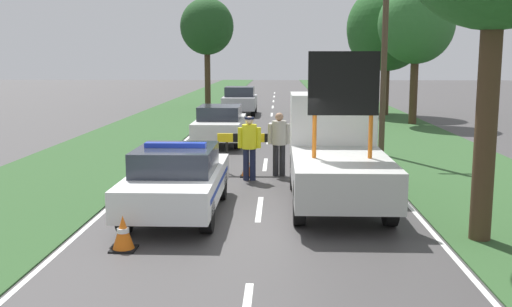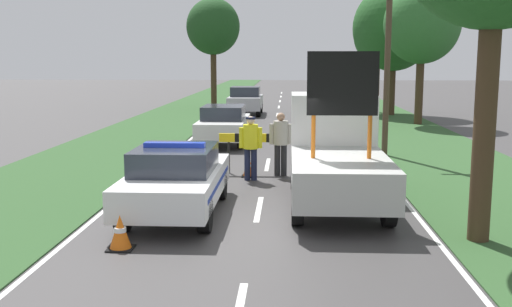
# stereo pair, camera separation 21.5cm
# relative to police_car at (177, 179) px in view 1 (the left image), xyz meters

# --- Properties ---
(ground_plane) EXTENTS (160.00, 160.00, 0.00)m
(ground_plane) POSITION_rel_police_car_xyz_m (1.74, -0.96, -0.76)
(ground_plane) COLOR #3D3A3A
(lane_markings) EXTENTS (6.87, 63.91, 0.01)m
(lane_markings) POSITION_rel_police_car_xyz_m (1.74, 14.25, -0.76)
(lane_markings) COLOR silver
(lane_markings) RESTS_ON ground
(grass_verge_left) EXTENTS (4.62, 120.00, 0.03)m
(grass_verge_left) POSITION_rel_police_car_xyz_m (-4.05, 19.04, -0.75)
(grass_verge_left) COLOR #2D5128
(grass_verge_left) RESTS_ON ground
(grass_verge_right) EXTENTS (4.62, 120.00, 0.03)m
(grass_verge_right) POSITION_rel_police_car_xyz_m (7.54, 19.04, -0.75)
(grass_verge_right) COLOR #2D5128
(grass_verge_right) RESTS_ON ground
(police_car) EXTENTS (1.84, 4.53, 1.57)m
(police_car) POSITION_rel_police_car_xyz_m (0.00, 0.00, 0.00)
(police_car) COLOR white
(police_car) RESTS_ON ground
(work_truck) EXTENTS (2.05, 5.22, 3.46)m
(work_truck) POSITION_rel_police_car_xyz_m (3.49, 1.37, 0.41)
(work_truck) COLOR white
(work_truck) RESTS_ON ground
(road_barrier) EXTENTS (2.73, 0.08, 1.16)m
(road_barrier) POSITION_rel_police_car_xyz_m (1.75, 4.67, 0.19)
(road_barrier) COLOR black
(road_barrier) RESTS_ON ground
(police_officer) EXTENTS (0.63, 0.40, 1.76)m
(police_officer) POSITION_rel_police_car_xyz_m (1.36, 3.66, 0.29)
(police_officer) COLOR #191E38
(police_officer) RESTS_ON ground
(pedestrian_civilian) EXTENTS (0.65, 0.41, 1.80)m
(pedestrian_civilian) POSITION_rel_police_car_xyz_m (2.17, 4.32, 0.30)
(pedestrian_civilian) COLOR #232326
(pedestrian_civilian) RESTS_ON ground
(traffic_cone_near_police) EXTENTS (0.40, 0.40, 0.56)m
(traffic_cone_near_police) POSITION_rel_police_car_xyz_m (1.28, 4.17, -0.49)
(traffic_cone_near_police) COLOR black
(traffic_cone_near_police) RESTS_ON ground
(traffic_cone_centre_front) EXTENTS (0.45, 0.45, 0.62)m
(traffic_cone_centre_front) POSITION_rel_police_car_xyz_m (-0.54, -2.46, -0.46)
(traffic_cone_centre_front) COLOR black
(traffic_cone_centre_front) RESTS_ON ground
(queued_car_van_white) EXTENTS (1.77, 4.53, 1.49)m
(queued_car_van_white) POSITION_rel_police_car_xyz_m (-0.13, 10.73, 0.01)
(queued_car_van_white) COLOR silver
(queued_car_van_white) RESTS_ON ground
(queued_car_sedan_black) EXTENTS (1.82, 4.13, 1.54)m
(queued_car_sedan_black) POSITION_rel_police_car_xyz_m (3.73, 16.84, 0.04)
(queued_car_sedan_black) COLOR black
(queued_car_sedan_black) RESTS_ON ground
(queued_car_sedan_silver) EXTENTS (1.88, 3.96, 1.66)m
(queued_car_sedan_silver) POSITION_rel_police_car_xyz_m (-0.13, 22.78, 0.09)
(queued_car_sedan_silver) COLOR #B2B2B7
(queued_car_sedan_silver) RESTS_ON ground
(roadside_tree_near_left) EXTENTS (4.66, 4.66, 7.46)m
(roadside_tree_near_left) POSITION_rel_police_car_xyz_m (8.37, 22.82, 4.23)
(roadside_tree_near_left) COLOR #42301E
(roadside_tree_near_left) RESTS_ON ground
(roadside_tree_near_right) EXTENTS (3.75, 3.75, 6.96)m
(roadside_tree_near_right) POSITION_rel_police_car_xyz_m (8.92, 17.95, 4.20)
(roadside_tree_near_right) COLOR #42301E
(roadside_tree_near_right) RESTS_ON ground
(roadside_tree_mid_right) EXTENTS (3.47, 3.47, 7.17)m
(roadside_tree_mid_right) POSITION_rel_police_car_xyz_m (-2.54, 27.08, 4.54)
(roadside_tree_mid_right) COLOR #42301E
(roadside_tree_mid_right) RESTS_ON ground
(roadside_tree_far_left) EXTENTS (2.87, 2.87, 6.07)m
(roadside_tree_far_left) POSITION_rel_police_car_xyz_m (7.74, 24.54, 3.75)
(roadside_tree_far_left) COLOR #42301E
(roadside_tree_far_left) RESTS_ON ground
(utility_pole) EXTENTS (1.20, 0.20, 7.00)m
(utility_pole) POSITION_rel_police_car_xyz_m (5.69, 8.01, 2.86)
(utility_pole) COLOR #473828
(utility_pole) RESTS_ON ground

